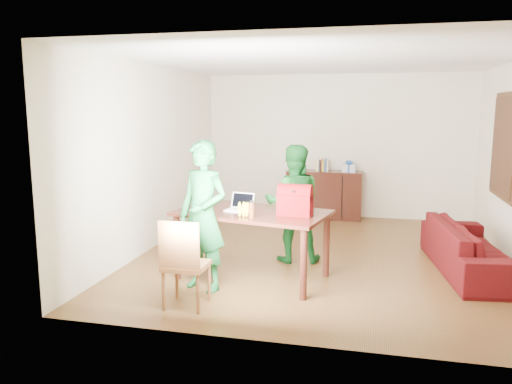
% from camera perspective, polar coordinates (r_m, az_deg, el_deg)
% --- Properties ---
extents(room, '(5.20, 5.70, 2.90)m').
position_cam_1_polar(room, '(7.06, 7.80, 3.28)').
color(room, '#442811').
rests_on(room, ground).
extents(table, '(1.95, 1.35, 0.84)m').
position_cam_1_polar(table, '(6.06, -0.43, -3.22)').
color(table, black).
rests_on(table, ground).
extents(chair, '(0.44, 0.42, 0.96)m').
position_cam_1_polar(chair, '(5.36, -7.98, -10.05)').
color(chair, brown).
rests_on(chair, ground).
extents(person_near, '(0.73, 0.60, 1.72)m').
position_cam_1_polar(person_near, '(5.70, -6.05, -2.72)').
color(person_near, '#135825').
rests_on(person_near, ground).
extents(person_far, '(0.87, 0.74, 1.59)m').
position_cam_1_polar(person_far, '(6.76, 4.27, -1.32)').
color(person_far, '#12511C').
rests_on(person_far, ground).
extents(laptop, '(0.33, 0.26, 0.21)m').
position_cam_1_polar(laptop, '(6.05, -2.07, -1.78)').
color(laptop, white).
rests_on(laptop, table).
extents(bananas, '(0.18, 0.11, 0.07)m').
position_cam_1_polar(bananas, '(5.73, -1.45, -2.51)').
color(bananas, yellow).
rests_on(bananas, table).
extents(bottle, '(0.07, 0.07, 0.20)m').
position_cam_1_polar(bottle, '(5.66, -0.52, -1.99)').
color(bottle, '#5D2A15').
rests_on(bottle, table).
extents(red_bag, '(0.41, 0.26, 0.29)m').
position_cam_1_polar(red_bag, '(5.81, 4.48, -1.27)').
color(red_bag, '#720807').
rests_on(red_bag, table).
extents(sofa, '(1.08, 2.19, 0.62)m').
position_cam_1_polar(sofa, '(6.96, 23.49, -5.91)').
color(sofa, '#410B08').
rests_on(sofa, ground).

